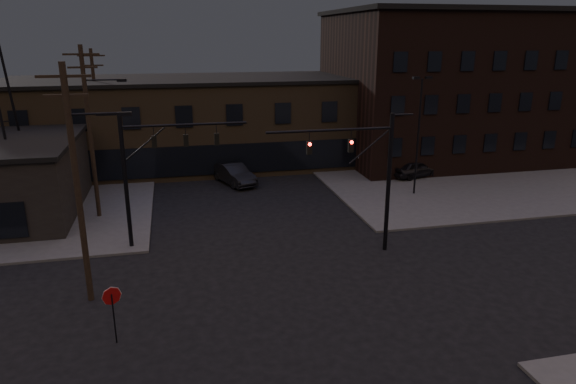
{
  "coord_description": "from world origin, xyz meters",
  "views": [
    {
      "loc": [
        -5.22,
        -21.36,
        12.02
      ],
      "look_at": [
        0.98,
        5.83,
        3.5
      ],
      "focal_mm": 32.0,
      "sensor_mm": 36.0,
      "label": 1
    }
  ],
  "objects_px": {
    "traffic_signal_far": "(148,164)",
    "parked_car_lot_a": "(416,168)",
    "parked_car_lot_b": "(386,163)",
    "car_crossing": "(234,174)",
    "stop_sign": "(112,302)",
    "traffic_signal_near": "(370,169)"
  },
  "relations": [
    {
      "from": "traffic_signal_near",
      "to": "parked_car_lot_a",
      "type": "relative_size",
      "value": 1.76
    },
    {
      "from": "stop_sign",
      "to": "parked_car_lot_b",
      "type": "distance_m",
      "value": 31.57
    },
    {
      "from": "traffic_signal_far",
      "to": "stop_sign",
      "type": "relative_size",
      "value": 3.23
    },
    {
      "from": "traffic_signal_near",
      "to": "traffic_signal_far",
      "type": "relative_size",
      "value": 1.0
    },
    {
      "from": "traffic_signal_far",
      "to": "parked_car_lot_a",
      "type": "relative_size",
      "value": 1.76
    },
    {
      "from": "traffic_signal_far",
      "to": "car_crossing",
      "type": "height_order",
      "value": "traffic_signal_far"
    },
    {
      "from": "parked_car_lot_b",
      "to": "stop_sign",
      "type": "bearing_deg",
      "value": 159.37
    },
    {
      "from": "traffic_signal_near",
      "to": "parked_car_lot_b",
      "type": "xyz_separation_m",
      "value": [
        8.25,
        16.51,
        -4.05
      ]
    },
    {
      "from": "parked_car_lot_b",
      "to": "car_crossing",
      "type": "height_order",
      "value": "car_crossing"
    },
    {
      "from": "stop_sign",
      "to": "traffic_signal_near",
      "type": "bearing_deg",
      "value": 25.9
    },
    {
      "from": "traffic_signal_near",
      "to": "traffic_signal_far",
      "type": "xyz_separation_m",
      "value": [
        -12.07,
        3.5,
        0.08
      ]
    },
    {
      "from": "stop_sign",
      "to": "car_crossing",
      "type": "xyz_separation_m",
      "value": [
        7.6,
        22.36,
        -0.99
      ]
    },
    {
      "from": "traffic_signal_far",
      "to": "parked_car_lot_b",
      "type": "distance_m",
      "value": 24.48
    },
    {
      "from": "traffic_signal_far",
      "to": "parked_car_lot_a",
      "type": "xyz_separation_m",
      "value": [
        22.02,
        10.5,
        -4.09
      ]
    },
    {
      "from": "parked_car_lot_a",
      "to": "parked_car_lot_b",
      "type": "relative_size",
      "value": 0.9
    },
    {
      "from": "traffic_signal_far",
      "to": "parked_car_lot_b",
      "type": "xyz_separation_m",
      "value": [
        20.32,
        13.01,
        -4.13
      ]
    },
    {
      "from": "stop_sign",
      "to": "parked_car_lot_a",
      "type": "height_order",
      "value": "stop_sign"
    },
    {
      "from": "parked_car_lot_a",
      "to": "stop_sign",
      "type": "bearing_deg",
      "value": 115.84
    },
    {
      "from": "traffic_signal_far",
      "to": "parked_car_lot_a",
      "type": "distance_m",
      "value": 24.73
    },
    {
      "from": "parked_car_lot_b",
      "to": "car_crossing",
      "type": "bearing_deg",
      "value": 115.2
    },
    {
      "from": "car_crossing",
      "to": "stop_sign",
      "type": "bearing_deg",
      "value": -129.63
    },
    {
      "from": "parked_car_lot_a",
      "to": "traffic_signal_far",
      "type": "bearing_deg",
      "value": 100.01
    }
  ]
}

